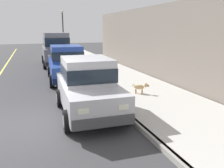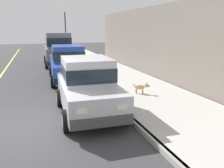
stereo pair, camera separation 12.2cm
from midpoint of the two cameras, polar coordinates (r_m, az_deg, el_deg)
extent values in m
plane|color=#38383A|center=(7.47, -20.67, -9.68)|extent=(80.00, 80.00, 0.00)
cube|color=gray|center=(7.91, 3.23, -6.93)|extent=(0.16, 64.00, 0.14)
cube|color=#B7B5AD|center=(8.70, 14.40, -5.44)|extent=(3.60, 64.00, 0.14)
cube|color=#BCBCC1|center=(7.74, -5.31, -2.53)|extent=(1.81, 3.74, 0.76)
cube|color=#BCBCC1|center=(7.80, -5.80, 3.48)|extent=(1.56, 1.94, 0.80)
cube|color=#19232D|center=(7.81, -5.79, 3.05)|extent=(1.60, 1.98, 0.44)
cube|color=#424243|center=(6.16, -1.87, -9.12)|extent=(1.69, 0.24, 0.28)
cube|color=#424243|center=(9.51, -7.44, -1.04)|extent=(1.69, 0.24, 0.28)
cylinder|color=black|center=(7.03, 3.61, -7.43)|extent=(0.24, 0.65, 0.64)
cylinder|color=#9E9EA3|center=(7.03, 3.61, -7.43)|extent=(0.25, 0.36, 0.35)
cylinder|color=black|center=(6.67, -10.58, -8.84)|extent=(0.24, 0.65, 0.64)
cylinder|color=#9E9EA3|center=(6.67, -10.58, -8.84)|extent=(0.25, 0.36, 0.35)
cylinder|color=black|center=(9.10, -1.39, -2.50)|extent=(0.24, 0.65, 0.64)
cylinder|color=#9E9EA3|center=(9.10, -1.39, -2.50)|extent=(0.25, 0.36, 0.35)
cylinder|color=black|center=(8.83, -12.24, -3.33)|extent=(0.24, 0.65, 0.64)
cylinder|color=#9E9EA3|center=(8.83, -12.24, -3.33)|extent=(0.25, 0.36, 0.35)
cube|color=#EAEACC|center=(6.15, 3.01, -5.62)|extent=(0.28, 0.09, 0.14)
cube|color=#EAEACC|center=(5.90, -6.87, -6.56)|extent=(0.28, 0.09, 0.14)
cube|color=#28479E|center=(13.06, -10.40, 3.89)|extent=(1.97, 4.57, 0.76)
cube|color=#28479E|center=(13.05, -10.59, 7.42)|extent=(1.66, 2.16, 0.84)
cube|color=#19232D|center=(13.06, -10.58, 7.15)|extent=(1.70, 2.20, 0.46)
cube|color=#0E1837|center=(10.96, -9.18, 0.83)|extent=(1.77, 0.27, 0.28)
cube|color=#0E1837|center=(15.26, -11.20, 4.30)|extent=(1.77, 0.27, 0.28)
cylinder|color=black|center=(11.89, -5.32, 1.26)|extent=(0.24, 0.65, 0.64)
cylinder|color=#9E9EA3|center=(11.89, -5.32, 1.26)|extent=(0.25, 0.36, 0.35)
cylinder|color=black|center=(11.71, -14.01, 0.71)|extent=(0.24, 0.65, 0.64)
cylinder|color=#9E9EA3|center=(11.71, -14.01, 0.71)|extent=(0.25, 0.36, 0.35)
cylinder|color=black|center=(14.60, -7.37, 3.48)|extent=(0.24, 0.65, 0.64)
cylinder|color=#9E9EA3|center=(14.60, -7.37, 3.48)|extent=(0.25, 0.36, 0.35)
cylinder|color=black|center=(14.45, -14.45, 3.06)|extent=(0.24, 0.65, 0.64)
cylinder|color=#9E9EA3|center=(14.45, -14.45, 3.06)|extent=(0.25, 0.36, 0.35)
cube|color=#EAEACC|center=(10.93, -6.32, 2.79)|extent=(0.28, 0.09, 0.14)
cube|color=#EAEACC|center=(10.81, -12.17, 2.44)|extent=(0.28, 0.09, 0.14)
cube|color=slate|center=(18.74, -12.89, 7.15)|extent=(1.99, 4.83, 1.10)
cube|color=slate|center=(18.66, -13.07, 10.51)|extent=(1.74, 3.83, 1.10)
cube|color=#19232D|center=(18.66, -13.05, 10.25)|extent=(1.78, 3.87, 0.61)
cube|color=#252527|center=(16.47, -12.16, 4.91)|extent=(1.87, 0.23, 0.28)
cube|color=#252527|center=(21.12, -13.34, 6.68)|extent=(1.87, 0.23, 0.28)
cylinder|color=black|center=(17.44, -9.28, 5.04)|extent=(0.23, 0.64, 0.64)
cylinder|color=#9E9EA3|center=(17.44, -9.28, 5.04)|extent=(0.25, 0.36, 0.35)
cylinder|color=black|center=(17.29, -15.55, 4.65)|extent=(0.23, 0.64, 0.64)
cylinder|color=#9E9EA3|center=(17.29, -15.55, 4.65)|extent=(0.25, 0.36, 0.35)
cylinder|color=black|center=(20.37, -10.47, 6.18)|extent=(0.23, 0.64, 0.64)
cylinder|color=#9E9EA3|center=(20.37, -10.47, 6.18)|extent=(0.25, 0.36, 0.35)
cylinder|color=black|center=(20.24, -15.84, 5.85)|extent=(0.23, 0.64, 0.64)
cylinder|color=#9E9EA3|center=(20.24, -15.84, 5.85)|extent=(0.25, 0.36, 0.35)
cube|color=#EAEACC|center=(16.43, -10.19, 7.01)|extent=(0.28, 0.09, 0.14)
cube|color=#EAEACC|center=(16.33, -14.32, 6.76)|extent=(0.28, 0.09, 0.14)
ellipsoid|color=tan|center=(9.87, 7.12, -0.73)|extent=(0.47, 0.42, 0.20)
cylinder|color=tan|center=(9.96, 7.93, -1.76)|extent=(0.05, 0.05, 0.18)
cylinder|color=tan|center=(9.84, 7.81, -1.94)|extent=(0.05, 0.05, 0.18)
cylinder|color=tan|center=(10.00, 6.38, -1.65)|extent=(0.05, 0.05, 0.18)
cylinder|color=tan|center=(9.89, 6.25, -1.82)|extent=(0.05, 0.05, 0.18)
sphere|color=tan|center=(9.81, 8.81, -0.34)|extent=(0.17, 0.17, 0.17)
ellipsoid|color=brown|center=(9.80, 9.32, -0.49)|extent=(0.13, 0.12, 0.06)
cone|color=tan|center=(9.84, 8.81, 0.21)|extent=(0.06, 0.06, 0.07)
cone|color=tan|center=(9.74, 8.72, 0.08)|extent=(0.06, 0.06, 0.07)
cylinder|color=tan|center=(9.90, 5.65, -0.29)|extent=(0.12, 0.10, 0.13)
cylinder|color=gold|center=(13.29, -3.96, 1.92)|extent=(0.24, 0.24, 0.06)
cylinder|color=gold|center=(13.23, -3.98, 3.21)|extent=(0.17, 0.17, 0.55)
sphere|color=gold|center=(13.18, -4.00, 4.56)|extent=(0.15, 0.15, 0.15)
cylinder|color=gold|center=(13.20, -4.48, 3.30)|extent=(0.10, 0.07, 0.07)
cylinder|color=gold|center=(13.26, -3.48, 3.36)|extent=(0.10, 0.07, 0.07)
cylinder|color=#2D2D33|center=(24.36, -11.13, 11.85)|extent=(0.12, 0.12, 4.20)
ellipsoid|color=silver|center=(24.41, -11.38, 17.06)|extent=(0.36, 0.36, 0.20)
cube|color=slate|center=(13.22, 12.15, 9.71)|extent=(0.50, 20.00, 4.05)
camera|label=1|loc=(0.06, -89.59, 0.10)|focal=37.30mm
camera|label=2|loc=(0.06, 90.41, -0.10)|focal=37.30mm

